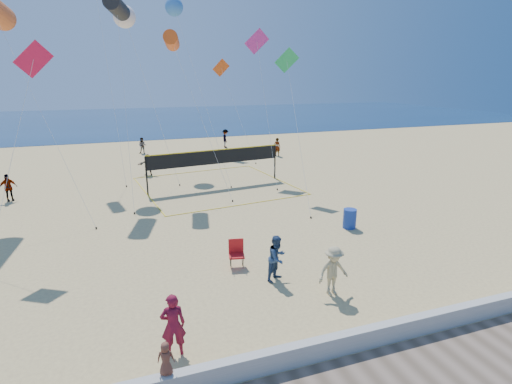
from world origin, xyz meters
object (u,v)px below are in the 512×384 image
object	(u,v)px
woman	(173,325)
camp_chair	(236,251)
volleyball_net	(215,161)
trash_barrel	(350,219)

from	to	relation	value
woman	camp_chair	bearing A→B (deg)	-121.76
volleyball_net	trash_barrel	bearing A→B (deg)	-73.12
camp_chair	woman	bearing A→B (deg)	-112.73
woman	volleyball_net	bearing A→B (deg)	-104.64
woman	camp_chair	xyz separation A→B (m)	(3.10, 4.49, -0.29)
camp_chair	volleyball_net	xyz separation A→B (m)	(2.10, 12.01, 1.12)
trash_barrel	volleyball_net	bearing A→B (deg)	114.07
volleyball_net	woman	bearing A→B (deg)	-114.70
woman	volleyball_net	xyz separation A→B (m)	(5.21, 16.50, 0.83)
trash_barrel	volleyball_net	xyz separation A→B (m)	(-4.42, 9.89, 1.26)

